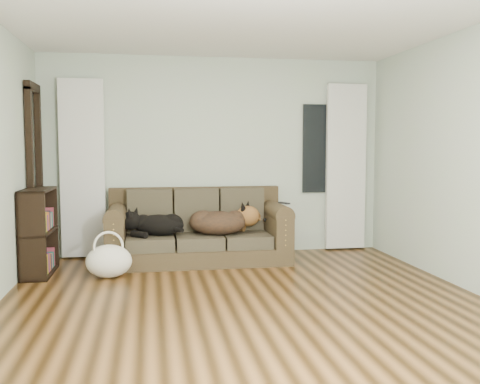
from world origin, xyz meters
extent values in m
plane|color=black|center=(0.00, 0.00, 0.00)|extent=(5.00, 5.00, 0.00)
plane|color=white|center=(0.00, 0.00, 2.60)|extent=(5.00, 5.00, 0.00)
cube|color=#A8BEA1|center=(0.00, 2.50, 1.30)|extent=(4.50, 0.04, 2.60)
cube|color=silver|center=(-1.70, 2.42, 1.15)|extent=(0.55, 0.08, 2.25)
cube|color=silver|center=(1.80, 2.42, 1.15)|extent=(0.55, 0.08, 2.25)
cube|color=black|center=(1.45, 2.47, 1.40)|extent=(0.50, 0.03, 1.20)
cube|color=black|center=(-2.20, 2.05, 1.05)|extent=(0.07, 0.60, 2.10)
cube|color=#2A2616|center=(-0.28, 1.97, 0.45)|extent=(2.21, 0.95, 0.90)
ellipsoid|color=black|center=(-0.79, 1.95, 0.48)|extent=(0.73, 0.61, 0.26)
ellipsoid|color=black|center=(0.00, 1.90, 0.49)|extent=(0.84, 0.70, 0.32)
cube|color=black|center=(0.78, 1.82, 0.73)|extent=(0.13, 0.20, 0.02)
ellipsoid|color=#EFE5C6|center=(-1.31, 1.32, 0.16)|extent=(0.51, 0.40, 0.36)
cube|color=black|center=(-2.09, 1.60, 0.50)|extent=(0.32, 0.78, 0.96)
camera|label=1|loc=(-0.86, -4.58, 1.43)|focal=40.00mm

